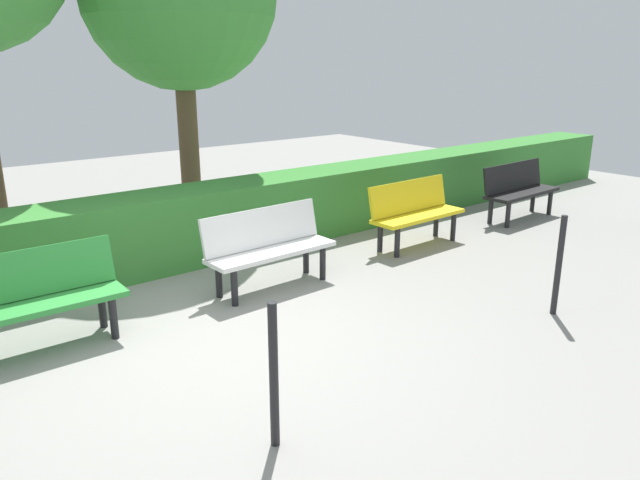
{
  "coord_description": "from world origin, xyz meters",
  "views": [
    {
      "loc": [
        2.29,
        4.39,
        2.41
      ],
      "look_at": [
        -1.57,
        -0.39,
        0.55
      ],
      "focal_mm": 33.65,
      "sensor_mm": 36.0,
      "label": 1
    }
  ],
  "objects_px": {
    "bench_black": "(519,188)",
    "bench_green": "(27,297)",
    "bench_yellow": "(415,210)",
    "bench_white": "(268,245)"
  },
  "relations": [
    {
      "from": "bench_black",
      "to": "bench_white",
      "type": "bearing_deg",
      "value": -1.81
    },
    {
      "from": "bench_black",
      "to": "bench_yellow",
      "type": "height_order",
      "value": "same"
    },
    {
      "from": "bench_white",
      "to": "bench_black",
      "type": "bearing_deg",
      "value": 178.58
    },
    {
      "from": "bench_black",
      "to": "bench_white",
      "type": "height_order",
      "value": "same"
    },
    {
      "from": "bench_black",
      "to": "bench_green",
      "type": "bearing_deg",
      "value": -2.08
    },
    {
      "from": "bench_yellow",
      "to": "bench_white",
      "type": "xyz_separation_m",
      "value": [
        2.39,
        0.05,
        0.0
      ]
    },
    {
      "from": "bench_black",
      "to": "bench_green",
      "type": "height_order",
      "value": "same"
    },
    {
      "from": "bench_white",
      "to": "bench_green",
      "type": "xyz_separation_m",
      "value": [
        2.43,
        -0.04,
        0.0
      ]
    },
    {
      "from": "bench_black",
      "to": "bench_green",
      "type": "relative_size",
      "value": 0.97
    },
    {
      "from": "bench_yellow",
      "to": "bench_white",
      "type": "distance_m",
      "value": 2.39
    }
  ]
}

